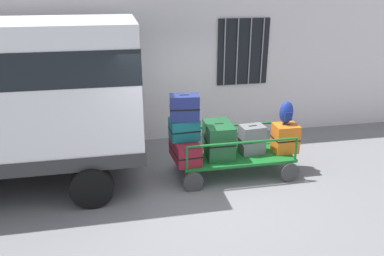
{
  "coord_description": "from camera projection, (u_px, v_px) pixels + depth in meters",
  "views": [
    {
      "loc": [
        -1.24,
        -5.89,
        3.46
      ],
      "look_at": [
        -0.0,
        0.38,
        1.01
      ],
      "focal_mm": 35.25,
      "sensor_mm": 36.0,
      "label": 1
    }
  ],
  "objects": [
    {
      "name": "suitcase_left_bottom",
      "position": [
        185.0,
        150.0,
        6.92
      ],
      "size": [
        0.51,
        0.83,
        0.39
      ],
      "color": "maroon",
      "rests_on": "luggage_cart"
    },
    {
      "name": "building_wall",
      "position": [
        173.0,
        30.0,
        8.31
      ],
      "size": [
        12.0,
        0.38,
        5.0
      ],
      "color": "silver",
      "rests_on": "ground"
    },
    {
      "name": "suitcase_midleft_bottom",
      "position": [
        219.0,
        140.0,
        7.06
      ],
      "size": [
        0.52,
        0.71,
        0.64
      ],
      "color": "#194C28",
      "rests_on": "luggage_cart"
    },
    {
      "name": "suitcase_left_middle",
      "position": [
        184.0,
        129.0,
        6.85
      ],
      "size": [
        0.55,
        0.44,
        0.39
      ],
      "color": "#0F5960",
      "rests_on": "suitcase_left_bottom"
    },
    {
      "name": "suitcase_midright_bottom",
      "position": [
        285.0,
        138.0,
        7.25
      ],
      "size": [
        0.46,
        0.39,
        0.55
      ],
      "color": "orange",
      "rests_on": "luggage_cart"
    },
    {
      "name": "ground_plane",
      "position": [
        196.0,
        187.0,
        6.86
      ],
      "size": [
        40.0,
        40.0,
        0.0
      ],
      "primitive_type": "plane",
      "color": "slate"
    },
    {
      "name": "suitcase_left_top",
      "position": [
        184.0,
        107.0,
        6.66
      ],
      "size": [
        0.55,
        0.37,
        0.46
      ],
      "color": "navy",
      "rests_on": "suitcase_left_middle"
    },
    {
      "name": "cart_railing",
      "position": [
        236.0,
        137.0,
        7.08
      ],
      "size": [
        2.09,
        0.91,
        0.44
      ],
      "color": "#146023",
      "rests_on": "luggage_cart"
    },
    {
      "name": "suitcase_center_bottom",
      "position": [
        252.0,
        139.0,
        7.18
      ],
      "size": [
        0.49,
        0.37,
        0.56
      ],
      "color": "slate",
      "rests_on": "luggage_cart"
    },
    {
      "name": "luggage_cart",
      "position": [
        235.0,
        158.0,
        7.23
      ],
      "size": [
        2.2,
        1.05,
        0.41
      ],
      "color": "#146023",
      "rests_on": "ground"
    },
    {
      "name": "backpack",
      "position": [
        286.0,
        113.0,
        7.13
      ],
      "size": [
        0.27,
        0.22,
        0.44
      ],
      "color": "navy",
      "rests_on": "suitcase_midright_bottom"
    }
  ]
}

